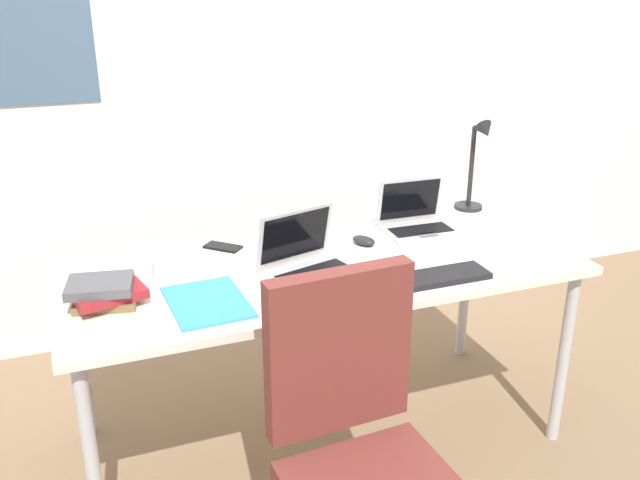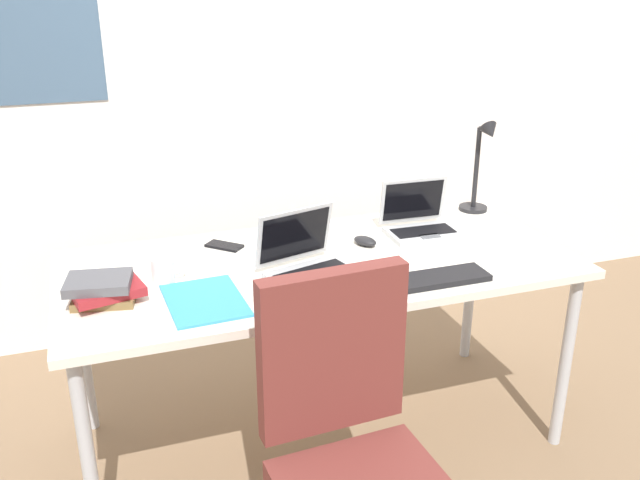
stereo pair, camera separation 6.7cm
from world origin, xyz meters
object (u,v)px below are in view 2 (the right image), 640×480
Objects in this scene: desk_lamp at (481,167)px; laptop_far_corner at (420,223)px; laptop_near_mouse at (308,263)px; cell_phone at (224,246)px; external_keyboard at (440,278)px; coffee_mug at (163,270)px; computer_mouse at (365,241)px; paper_folder_front_right at (205,300)px; book_stack at (103,290)px.

laptop_far_corner is at bearing -157.54° from desk_lamp.
laptop_near_mouse is 0.40m from cell_phone.
external_keyboard is (0.40, -0.19, -0.03)m from laptop_near_mouse.
laptop_near_mouse is 3.05× the size of coffee_mug.
computer_mouse reaches higher than paper_folder_front_right.
coffee_mug is at bearing -172.48° from laptop_far_corner.
laptop_near_mouse is at bearing -176.56° from computer_mouse.
desk_lamp is at bearing 22.46° from laptop_far_corner.
external_keyboard is 2.43× the size of cell_phone.
paper_folder_front_right is at bearing -155.15° from cell_phone.
computer_mouse is 0.31× the size of paper_folder_front_right.
coffee_mug is (-0.47, 0.10, -0.00)m from laptop_near_mouse.
external_keyboard is at bearing -107.96° from laptop_far_corner.
coffee_mug is (0.19, 0.09, -0.00)m from book_stack.
cell_phone is at bearing 36.56° from book_stack.
cell_phone is at bearing 43.54° from coffee_mug.
desk_lamp is 1.60× the size of book_stack.
laptop_near_mouse reaches higher than external_keyboard.
laptop_far_corner reaches higher than paper_folder_front_right.
computer_mouse is (-0.25, -0.05, -0.03)m from laptop_far_corner.
book_stack is (-1.54, -0.37, -0.15)m from desk_lamp.
laptop_near_mouse is 0.38m from paper_folder_front_right.
coffee_mug is (-1.34, -0.27, -0.15)m from desk_lamp.
external_keyboard is at bearing -102.24° from computer_mouse.
laptop_far_corner is 0.26m from computer_mouse.
desk_lamp is at bearing -43.87° from cell_phone.
book_stack reaches higher than computer_mouse.
laptop_far_corner is 0.76m from cell_phone.
desk_lamp is 1.11m from cell_phone.
desk_lamp is 1.59m from book_stack.
book_stack is at bearing 162.29° from paper_folder_front_right.
coffee_mug is at bearing 167.93° from laptop_near_mouse.
laptop_near_mouse reaches higher than coffee_mug.
computer_mouse is 0.38× the size of book_stack.
laptop_near_mouse is at bearing -12.07° from coffee_mug.
coffee_mug reaches higher than cell_phone.
cell_phone is at bearing 122.73° from laptop_near_mouse.
computer_mouse is 0.52m from cell_phone.
desk_lamp reaches higher than external_keyboard.
desk_lamp is 0.40m from laptop_far_corner.
paper_folder_front_right is (-0.37, -0.09, -0.04)m from laptop_near_mouse.
book_stack is (-1.20, -0.22, 0.00)m from laptop_far_corner.
book_stack is at bearing 170.78° from cell_phone.
external_keyboard is (-0.48, -0.56, -0.19)m from desk_lamp.
computer_mouse is at bearing 10.52° from book_stack.
book_stack is at bearing 161.21° from computer_mouse.
laptop_far_corner reaches higher than coffee_mug.
laptop_far_corner is 0.84× the size of external_keyboard.
external_keyboard is 1.32× the size of book_stack.
laptop_near_mouse is at bearing -156.94° from desk_lamp.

